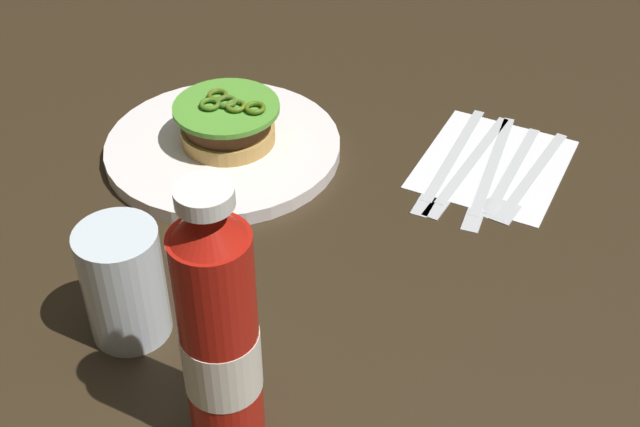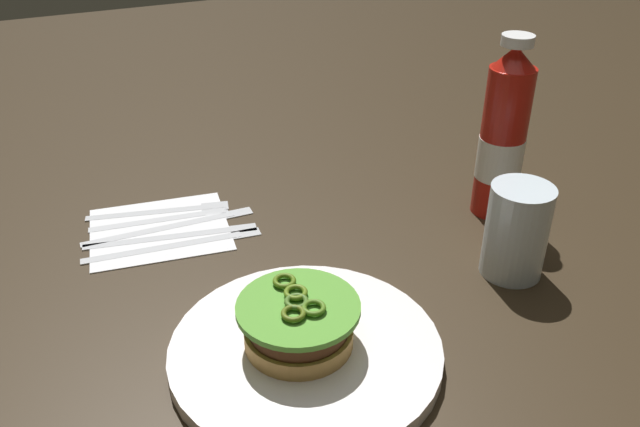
% 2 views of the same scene
% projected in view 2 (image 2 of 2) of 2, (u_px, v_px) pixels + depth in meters
% --- Properties ---
extents(ground_plane, '(3.00, 3.00, 0.00)m').
position_uv_depth(ground_plane, '(417.00, 308.00, 0.70)').
color(ground_plane, '#2F2315').
extents(dinner_plate, '(0.26, 0.26, 0.02)m').
position_uv_depth(dinner_plate, '(306.00, 351.00, 0.63)').
color(dinner_plate, white).
rests_on(dinner_plate, ground_plane).
extents(burger_sandwich, '(0.12, 0.12, 0.05)m').
position_uv_depth(burger_sandwich, '(298.00, 323.00, 0.62)').
color(burger_sandwich, tan).
rests_on(burger_sandwich, dinner_plate).
extents(ketchup_bottle, '(0.06, 0.06, 0.24)m').
position_uv_depth(ketchup_bottle, '(503.00, 138.00, 0.82)').
color(ketchup_bottle, '#B31910').
rests_on(ketchup_bottle, ground_plane).
extents(water_glass, '(0.07, 0.07, 0.11)m').
position_uv_depth(water_glass, '(517.00, 231.00, 0.73)').
color(water_glass, silver).
rests_on(water_glass, ground_plane).
extents(napkin, '(0.19, 0.17, 0.00)m').
position_uv_depth(napkin, '(160.00, 229.00, 0.83)').
color(napkin, white).
rests_on(napkin, ground_plane).
extents(steak_knife, '(0.22, 0.04, 0.00)m').
position_uv_depth(steak_knife, '(185.00, 241.00, 0.80)').
color(steak_knife, silver).
rests_on(steak_knife, napkin).
extents(table_knife, '(0.21, 0.06, 0.00)m').
position_uv_depth(table_knife, '(183.00, 233.00, 0.82)').
color(table_knife, silver).
rests_on(table_knife, napkin).
extents(butter_knife, '(0.22, 0.02, 0.00)m').
position_uv_depth(butter_knife, '(181.00, 222.00, 0.84)').
color(butter_knife, silver).
rests_on(butter_knife, napkin).
extents(spoon_utensil, '(0.18, 0.04, 0.00)m').
position_uv_depth(spoon_utensil, '(180.00, 215.00, 0.86)').
color(spoon_utensil, silver).
rests_on(spoon_utensil, napkin).
extents(fork_utensil, '(0.19, 0.06, 0.00)m').
position_uv_depth(fork_utensil, '(171.00, 208.00, 0.87)').
color(fork_utensil, silver).
rests_on(fork_utensil, napkin).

